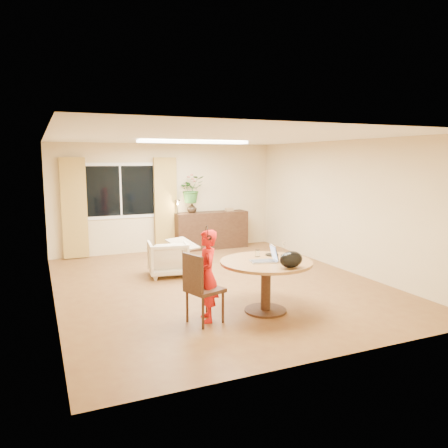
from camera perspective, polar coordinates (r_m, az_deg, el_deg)
name	(u,v)px	position (r m, az deg, el deg)	size (l,w,h in m)	color
floor	(218,284)	(7.94, -0.82, -7.83)	(6.50, 6.50, 0.00)	brown
ceiling	(217,137)	(7.63, -0.86, 11.26)	(6.50, 6.50, 0.00)	white
wall_back	(166,198)	(10.73, -7.53, 3.43)	(5.50, 5.50, 0.00)	tan
wall_left	(50,221)	(7.10, -21.80, 0.35)	(6.50, 6.50, 0.00)	tan
wall_right	(344,206)	(9.09, 15.40, 2.30)	(6.50, 6.50, 0.00)	tan
window	(121,191)	(10.45, -13.35, 4.25)	(1.70, 0.03, 1.30)	white
curtain_left	(74,208)	(10.28, -18.97, 1.96)	(0.55, 0.08, 2.25)	olive
curtain_right	(166,204)	(10.64, -7.63, 2.55)	(0.55, 0.08, 2.25)	olive
ceiling_panel	(194,142)	(8.75, -3.93, 10.66)	(2.20, 0.35, 0.05)	white
dining_table	(266,272)	(6.43, 5.50, -6.22)	(1.34, 1.34, 0.76)	brown
dining_chair	(205,288)	(6.01, -2.51, -8.32)	(0.47, 0.43, 0.98)	black
child	(207,276)	(6.05, -2.23, -6.77)	(0.31, 0.47, 1.28)	red
laptop	(263,253)	(6.29, 5.10, -3.84)	(0.38, 0.25, 0.25)	#B7B7BC
tumbler	(258,253)	(6.63, 4.40, -3.85)	(0.07, 0.07, 0.10)	white
wine_glass	(283,249)	(6.77, 7.72, -3.22)	(0.07, 0.07, 0.20)	white
pot_lid	(272,254)	(6.76, 6.26, -3.94)	(0.20, 0.20, 0.03)	white
handbag	(291,259)	(6.01, 8.76, -4.60)	(0.34, 0.20, 0.23)	black
armchair	(168,258)	(8.50, -7.36, -4.46)	(0.72, 0.74, 0.67)	beige
throw	(183,240)	(8.44, -5.41, -2.08)	(0.45, 0.55, 0.03)	beige
sideboard	(211,230)	(10.96, -1.68, -0.81)	(1.85, 0.45, 0.92)	black
vase	(192,208)	(10.70, -4.22, 2.12)	(0.24, 0.24, 0.25)	black
bouquet	(191,189)	(10.66, -4.31, 4.54)	(0.59, 0.51, 0.66)	#266528
book_stack	(229,209)	(11.08, 0.71, 1.92)	(0.19, 0.15, 0.08)	#8B5F47
desk_lamp	(178,207)	(10.53, -6.08, 2.28)	(0.15, 0.15, 0.36)	black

